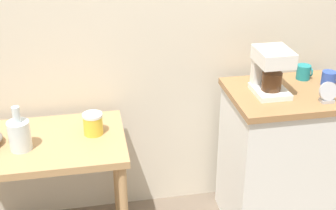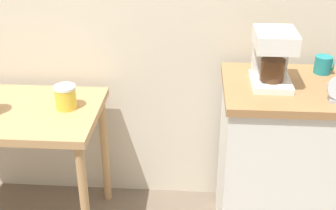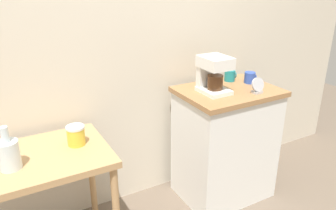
% 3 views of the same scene
% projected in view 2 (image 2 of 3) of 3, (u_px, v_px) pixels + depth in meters
% --- Properties ---
extents(wooden_table, '(0.94, 0.57, 0.73)m').
position_uv_depth(wooden_table, '(8.00, 125.00, 2.24)').
color(wooden_table, tan).
rests_on(wooden_table, ground_plane).
extents(kitchen_counter, '(0.71, 0.53, 0.90)m').
position_uv_depth(kitchen_counter, '(289.00, 165.00, 2.25)').
color(kitchen_counter, white).
rests_on(kitchen_counter, ground_plane).
extents(canister_enamel, '(0.11, 0.11, 0.12)m').
position_uv_depth(canister_enamel, '(66.00, 97.00, 2.18)').
color(canister_enamel, gold).
rests_on(canister_enamel, wooden_table).
extents(coffee_maker, '(0.18, 0.22, 0.26)m').
position_uv_depth(coffee_maker, '(273.00, 55.00, 2.00)').
color(coffee_maker, white).
rests_on(coffee_maker, kitchen_counter).
extents(mug_dark_teal, '(0.09, 0.08, 0.09)m').
position_uv_depth(mug_dark_teal, '(323.00, 65.00, 2.16)').
color(mug_dark_teal, teal).
rests_on(mug_dark_teal, kitchen_counter).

